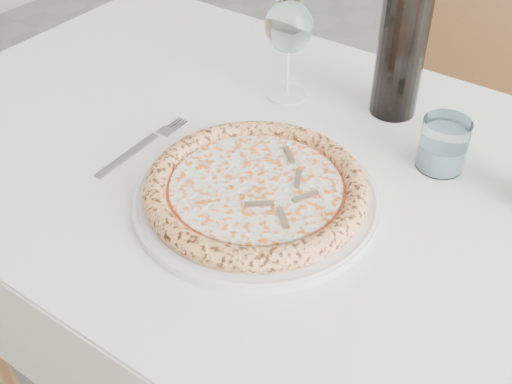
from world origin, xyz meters
TOP-DOWN VIEW (x-y plane):
  - dining_table at (-0.04, 0.21)m, footprint 1.41×0.87m
  - chair_far at (-0.03, 1.02)m, footprint 0.39×0.39m
  - plate at (-0.04, 0.11)m, footprint 0.35×0.35m
  - pizza at (-0.04, 0.11)m, footprint 0.32×0.32m
  - fork at (-0.27, 0.10)m, footprint 0.02×0.19m
  - wine_glass at (-0.18, 0.37)m, footprint 0.08×0.08m
  - tumbler at (0.13, 0.35)m, footprint 0.07×0.07m
  - wine_bottle at (-0.01, 0.45)m, footprint 0.08×0.08m

SIDE VIEW (x-z plane):
  - chair_far at x=-0.03m, z-range 0.07..1.00m
  - dining_table at x=-0.04m, z-range 0.28..1.04m
  - fork at x=-0.27m, z-range 0.76..0.76m
  - plate at x=-0.04m, z-range 0.76..0.77m
  - pizza at x=-0.04m, z-range 0.77..0.80m
  - tumbler at x=0.13m, z-range 0.75..0.83m
  - wine_glass at x=-0.18m, z-range 0.80..0.98m
  - wine_bottle at x=-0.01m, z-range 0.73..1.05m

